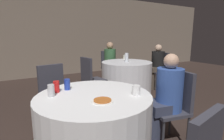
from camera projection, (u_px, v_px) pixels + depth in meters
name	position (u px, v px, depth m)	size (l,w,h in m)	color
wall_back	(27.00, 34.00, 5.45)	(16.00, 0.06, 2.80)	gray
table_near	(95.00, 128.00, 1.86)	(1.19, 1.19, 0.74)	white
table_far	(126.00, 77.00, 4.18)	(1.18, 1.18, 0.74)	silver
chair_near_north	(54.00, 90.00, 2.57)	(0.47, 0.48, 0.92)	#383842
chair_near_east	(175.00, 101.00, 2.13)	(0.48, 0.47, 0.92)	#383842
chair_far_north	(109.00, 64.00, 5.03)	(0.42, 0.43, 0.92)	#383842
chair_far_west	(90.00, 76.00, 3.54)	(0.46, 0.45, 0.92)	#383842
chair_far_east	(160.00, 67.00, 4.55)	(0.44, 0.44, 0.92)	#383842
person_blue_shirt	(163.00, 102.00, 2.08)	(0.49, 0.35, 1.14)	#33384C
person_green_jacket	(111.00, 63.00, 4.88)	(0.33, 0.50, 1.18)	#33384C
person_black_shirt	(155.00, 67.00, 4.48)	(0.50, 0.34, 1.13)	#4C4238
pizza_plate_near	(102.00, 101.00, 1.61)	(0.21, 0.21, 0.02)	white
soda_can_blue	(67.00, 84.00, 1.95)	(0.07, 0.07, 0.12)	#1E38A5
soda_can_silver	(51.00, 91.00, 1.73)	(0.07, 0.07, 0.12)	silver
soda_can_red	(56.00, 87.00, 1.86)	(0.07, 0.07, 0.12)	red
cup_near	(136.00, 90.00, 1.78)	(0.08, 0.08, 0.10)	white
bottle_far	(127.00, 57.00, 4.11)	(0.09, 0.09, 0.21)	silver
cup_far	(125.00, 57.00, 4.60)	(0.09, 0.09, 0.11)	silver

